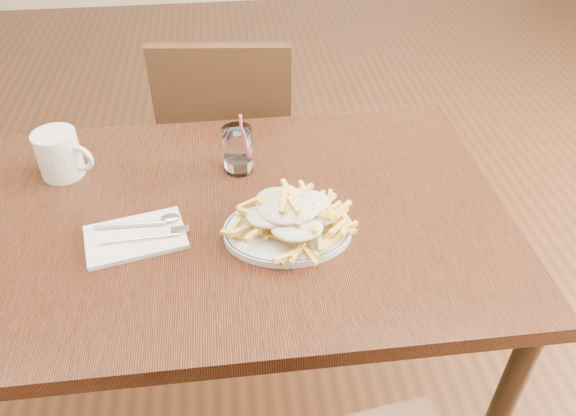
{
  "coord_description": "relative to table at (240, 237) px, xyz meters",
  "views": [
    {
      "loc": [
        -0.0,
        -0.97,
        1.55
      ],
      "look_at": [
        0.1,
        -0.09,
        0.82
      ],
      "focal_mm": 35.0,
      "sensor_mm": 36.0,
      "label": 1
    }
  ],
  "objects": [
    {
      "name": "table",
      "position": [
        0.0,
        0.0,
        0.0
      ],
      "size": [
        1.2,
        0.8,
        0.75
      ],
      "color": "black",
      "rests_on": "ground"
    },
    {
      "name": "loaded_fries",
      "position": [
        0.1,
        -0.09,
        0.14
      ],
      "size": [
        0.28,
        0.23,
        0.08
      ],
      "color": "#EBBB48",
      "rests_on": "fries_plate"
    },
    {
      "name": "chair_far",
      "position": [
        -0.01,
        0.66,
        -0.16
      ],
      "size": [
        0.46,
        0.46,
        0.9
      ],
      "color": "black",
      "rests_on": "ground"
    },
    {
      "name": "water_glass",
      "position": [
        0.01,
        0.16,
        0.13
      ],
      "size": [
        0.07,
        0.07,
        0.16
      ],
      "color": "white",
      "rests_on": "table"
    },
    {
      "name": "napkin",
      "position": [
        -0.22,
        -0.06,
        0.08
      ],
      "size": [
        0.23,
        0.17,
        0.01
      ],
      "primitive_type": "cube",
      "rotation": [
        0.0,
        0.0,
        0.22
      ],
      "color": "white",
      "rests_on": "table"
    },
    {
      "name": "floor",
      "position": [
        0.0,
        0.0,
        -0.67
      ],
      "size": [
        7.0,
        7.0,
        0.0
      ],
      "primitive_type": "plane",
      "color": "black",
      "rests_on": "ground"
    },
    {
      "name": "fries_plate",
      "position": [
        0.1,
        -0.09,
        0.09
      ],
      "size": [
        0.32,
        0.29,
        0.02
      ],
      "color": "white",
      "rests_on": "table"
    },
    {
      "name": "coffee_mug",
      "position": [
        -0.41,
        0.19,
        0.14
      ],
      "size": [
        0.14,
        0.1,
        0.11
      ],
      "color": "white",
      "rests_on": "table"
    },
    {
      "name": "cutlery",
      "position": [
        -0.22,
        -0.06,
        0.09
      ],
      "size": [
        0.21,
        0.08,
        0.01
      ],
      "color": "silver",
      "rests_on": "napkin"
    }
  ]
}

